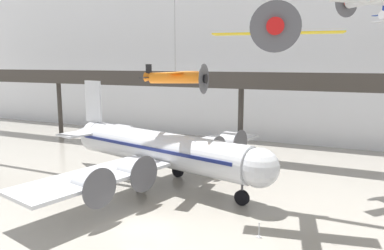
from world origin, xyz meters
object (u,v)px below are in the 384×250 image
Objects in this scene: suspended_plane_yellow_lowwing at (277,29)px; stanchion_barrier at (259,233)px; suspended_plane_orange_highwing at (175,77)px; airliner_silver_main at (157,149)px.

suspended_plane_yellow_lowwing is 14.35m from stanchion_barrier.
suspended_plane_orange_highwing is 1.31× the size of suspended_plane_yellow_lowwing.
stanchion_barrier is at bearing -37.98° from suspended_plane_orange_highwing.
airliner_silver_main is 7.51m from suspended_plane_orange_highwing.
suspended_plane_yellow_lowwing is at bearing 90.92° from stanchion_barrier.
suspended_plane_yellow_lowwing is (9.85, -3.26, 3.68)m from suspended_plane_orange_highwing.
airliner_silver_main is 27.81× the size of stanchion_barrier.
suspended_plane_orange_highwing is at bearing -119.19° from suspended_plane_yellow_lowwing.
airliner_silver_main is at bearing 161.42° from suspended_plane_orange_highwing.
suspended_plane_orange_highwing is 12.51× the size of stanchion_barrier.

